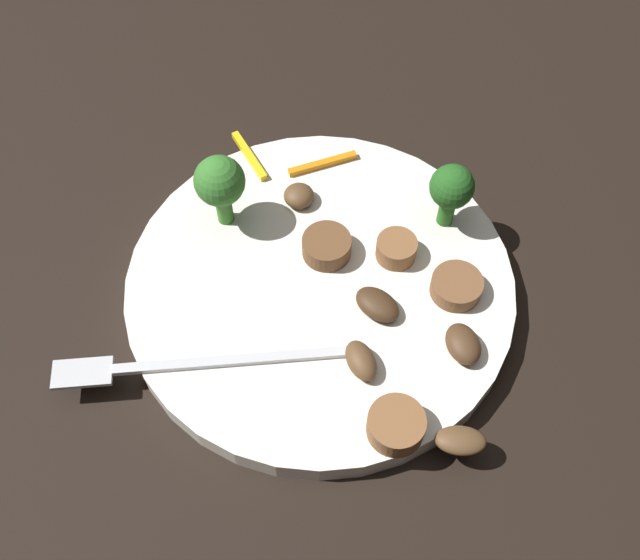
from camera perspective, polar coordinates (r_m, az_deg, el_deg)
name	(u,v)px	position (r m, az deg, el deg)	size (l,w,h in m)	color
ground_plane	(320,294)	(0.48, 0.00, -1.09)	(1.40, 1.40, 0.00)	black
plate	(320,287)	(0.48, 0.00, -0.55)	(0.25, 0.25, 0.02)	white
fork	(183,365)	(0.45, -10.47, -6.41)	(0.18, 0.06, 0.00)	silver
broccoli_floret_0	(220,183)	(0.47, -7.68, 7.36)	(0.03, 0.03, 0.06)	#408630
broccoli_floret_1	(451,189)	(0.48, 10.04, 6.87)	(0.03, 0.03, 0.05)	#296420
sausage_slice_0	(396,249)	(0.48, 5.87, 2.39)	(0.03, 0.03, 0.01)	brown
sausage_slice_1	(396,425)	(0.42, 5.85, -11.02)	(0.03, 0.03, 0.02)	brown
sausage_slice_2	(333,247)	(0.47, 0.98, 2.52)	(0.03, 0.03, 0.01)	brown
sausage_slice_3	(456,286)	(0.47, 10.41, -0.47)	(0.03, 0.03, 0.01)	brown
mushroom_0	(463,344)	(0.45, 10.92, -4.84)	(0.03, 0.02, 0.01)	#4C331E
mushroom_1	(377,304)	(0.45, 4.42, -1.88)	(0.03, 0.02, 0.01)	#422B19
mushroom_2	(460,441)	(0.42, 10.72, -12.00)	(0.03, 0.02, 0.01)	brown
mushroom_3	(299,196)	(0.50, -1.63, 6.48)	(0.02, 0.02, 0.01)	brown
mushroom_4	(361,361)	(0.43, 3.18, -6.19)	(0.03, 0.02, 0.01)	brown
pepper_strip_0	(323,164)	(0.52, 0.20, 8.90)	(0.05, 0.00, 0.00)	orange
pepper_strip_1	(249,156)	(0.53, -5.44, 9.45)	(0.05, 0.00, 0.00)	yellow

